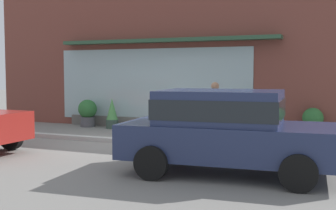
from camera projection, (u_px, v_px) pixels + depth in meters
name	position (u px, v px, depth m)	size (l,w,h in m)	color
ground_plane	(124.00, 142.00, 12.20)	(60.00, 60.00, 0.00)	gray
curb_strip	(121.00, 141.00, 12.01)	(14.00, 0.24, 0.12)	#B2B2AD
storefront	(168.00, 57.00, 14.95)	(14.00, 0.81, 5.07)	brown
fire_hydrant	(186.00, 126.00, 12.14)	(0.42, 0.39, 0.87)	gold
pedestrian_with_handbag	(214.00, 107.00, 12.09)	(0.41, 0.62, 1.67)	#8E333D
parked_car_navy	(226.00, 127.00, 8.30)	(4.21, 2.26, 1.60)	navy
potted_plant_trailing_edge	(186.00, 123.00, 14.26)	(0.30, 0.30, 0.52)	#B7B2A3
potted_plant_window_right	(313.00, 122.00, 12.81)	(0.61, 0.61, 0.90)	#9E6042
potted_plant_window_center	(262.00, 120.00, 13.44)	(0.51, 0.51, 0.98)	#B7B2A3
potted_plant_corner_tall	(112.00, 114.00, 15.10)	(0.43, 0.43, 1.05)	#33473D
potted_plant_low_front	(163.00, 118.00, 14.78)	(0.39, 0.39, 0.68)	#9E6042
potted_plant_near_hydrant	(88.00, 112.00, 15.56)	(0.66, 0.66, 0.97)	#4C4C51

